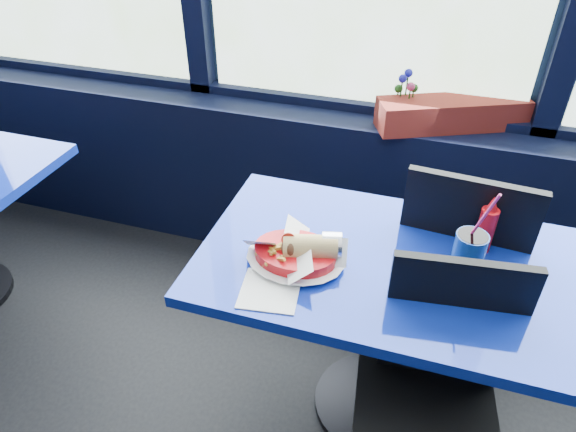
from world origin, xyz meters
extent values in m
cube|color=black|center=(0.00, 2.87, 0.40)|extent=(5.00, 0.26, 0.80)
cube|color=black|center=(0.00, 2.95, 0.81)|extent=(4.80, 0.08, 0.06)
cylinder|color=black|center=(0.30, 2.00, 0.01)|extent=(0.44, 0.44, 0.03)
cylinder|color=black|center=(0.30, 2.00, 0.34)|extent=(0.12, 0.12, 0.68)
cube|color=#0D2499|center=(0.30, 2.00, 0.73)|extent=(1.20, 0.70, 0.04)
cube|color=black|center=(0.47, 1.68, 0.44)|extent=(0.46, 0.46, 0.04)
cube|color=black|center=(0.50, 1.88, 0.68)|extent=(0.39, 0.08, 0.45)
cylinder|color=black|center=(0.28, 1.83, 0.21)|extent=(0.02, 0.02, 0.42)
cylinder|color=black|center=(0.63, 1.88, 0.21)|extent=(0.02, 0.02, 0.42)
cube|color=black|center=(0.48, 2.40, 0.47)|extent=(0.47, 0.47, 0.04)
cube|color=black|center=(0.50, 2.19, 0.73)|extent=(0.42, 0.07, 0.48)
cylinder|color=black|center=(0.69, 2.57, 0.22)|extent=(0.02, 0.02, 0.45)
cylinder|color=black|center=(0.65, 2.20, 0.22)|extent=(0.02, 0.02, 0.45)
cylinder|color=black|center=(0.31, 2.60, 0.22)|extent=(0.02, 0.02, 0.45)
cylinder|color=black|center=(0.28, 2.23, 0.22)|extent=(0.02, 0.02, 0.45)
cube|color=maroon|center=(0.41, 2.89, 0.86)|extent=(0.64, 0.41, 0.13)
imported|color=silver|center=(0.20, 2.86, 0.86)|extent=(0.12, 0.12, 0.11)
cylinder|color=#1E5919|center=(0.19, 2.86, 0.89)|extent=(0.01, 0.01, 0.19)
sphere|color=#1C1FA8|center=(0.19, 2.86, 1.00)|extent=(0.04, 0.04, 0.04)
cylinder|color=#1E5919|center=(0.22, 2.84, 0.88)|extent=(0.01, 0.01, 0.16)
sphere|color=#CA3B6F|center=(0.22, 2.84, 0.98)|extent=(0.04, 0.04, 0.04)
cylinder|color=#1E5919|center=(0.20, 2.88, 0.90)|extent=(0.01, 0.01, 0.21)
sphere|color=#1C1FA8|center=(0.20, 2.88, 1.02)|extent=(0.04, 0.04, 0.04)
cylinder|color=#1E5919|center=(0.17, 2.87, 0.87)|extent=(0.01, 0.01, 0.14)
sphere|color=#1E5919|center=(0.17, 2.87, 0.95)|extent=(0.04, 0.04, 0.04)
cylinder|color=#1E5919|center=(0.24, 2.86, 0.88)|extent=(0.01, 0.01, 0.15)
sphere|color=#1E5919|center=(0.24, 2.86, 0.97)|extent=(0.04, 0.04, 0.04)
cylinder|color=red|center=(0.01, 1.91, 0.77)|extent=(0.30, 0.30, 0.05)
cylinder|color=white|center=(0.01, 1.91, 0.76)|extent=(0.28, 0.28, 0.00)
cylinder|color=silver|center=(0.11, 1.95, 0.81)|extent=(0.08, 0.10, 0.08)
sphere|color=brown|center=(0.00, 1.89, 0.81)|extent=(0.06, 0.06, 0.06)
cylinder|color=red|center=(-0.01, 1.90, 0.83)|extent=(0.05, 0.05, 0.01)
cylinder|color=red|center=(0.55, 2.14, 0.83)|extent=(0.05, 0.05, 0.15)
cone|color=red|center=(0.55, 2.14, 0.93)|extent=(0.04, 0.04, 0.05)
cylinder|color=navy|center=(0.51, 2.00, 0.82)|extent=(0.09, 0.09, 0.15)
cylinder|color=black|center=(0.51, 2.00, 0.89)|extent=(0.08, 0.08, 0.01)
cylinder|color=#FF3591|center=(0.52, 2.00, 0.96)|extent=(0.06, 0.06, 0.20)
cube|color=white|center=(-0.02, 1.76, 0.75)|extent=(0.19, 0.19, 0.00)
camera|label=1|loc=(0.35, 0.77, 1.79)|focal=32.00mm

